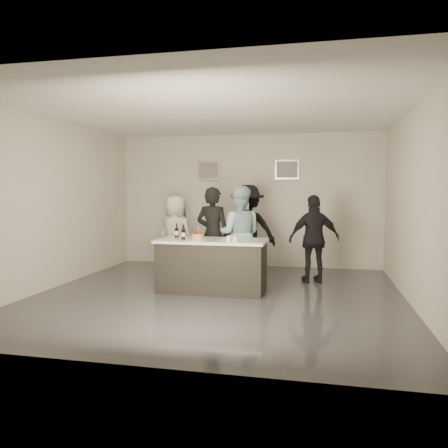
# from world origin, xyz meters

# --- Properties ---
(floor) EXTENTS (6.00, 6.00, 0.00)m
(floor) POSITION_xyz_m (0.00, 0.00, 0.00)
(floor) COLOR #3D3D42
(floor) RESTS_ON ground
(ceiling) EXTENTS (6.00, 6.00, 0.00)m
(ceiling) POSITION_xyz_m (0.00, 0.00, 3.00)
(ceiling) COLOR white
(wall_back) EXTENTS (6.00, 0.04, 3.00)m
(wall_back) POSITION_xyz_m (0.00, 3.00, 1.50)
(wall_back) COLOR beige
(wall_back) RESTS_ON ground
(wall_front) EXTENTS (6.00, 0.04, 3.00)m
(wall_front) POSITION_xyz_m (0.00, -3.00, 1.50)
(wall_front) COLOR beige
(wall_front) RESTS_ON ground
(wall_left) EXTENTS (0.04, 6.00, 3.00)m
(wall_left) POSITION_xyz_m (-3.00, 0.00, 1.50)
(wall_left) COLOR beige
(wall_left) RESTS_ON ground
(wall_right) EXTENTS (0.04, 6.00, 3.00)m
(wall_right) POSITION_xyz_m (3.00, 0.00, 1.50)
(wall_right) COLOR beige
(wall_right) RESTS_ON ground
(picture_left) EXTENTS (0.54, 0.04, 0.44)m
(picture_left) POSITION_xyz_m (-0.90, 2.97, 2.20)
(picture_left) COLOR #B2B2B7
(picture_left) RESTS_ON wall_back
(picture_right) EXTENTS (0.54, 0.04, 0.44)m
(picture_right) POSITION_xyz_m (0.90, 2.97, 2.20)
(picture_right) COLOR #B2B2B7
(picture_right) RESTS_ON wall_back
(bar_counter) EXTENTS (1.86, 0.86, 0.90)m
(bar_counter) POSITION_xyz_m (-0.17, 0.30, 0.45)
(bar_counter) COLOR white
(bar_counter) RESTS_ON ground
(cake) EXTENTS (0.20, 0.20, 0.08)m
(cake) POSITION_xyz_m (-0.42, 0.26, 0.94)
(cake) COLOR gold
(cake) RESTS_ON bar_counter
(beer_bottle_a) EXTENTS (0.07, 0.07, 0.26)m
(beer_bottle_a) POSITION_xyz_m (-0.83, 0.39, 1.03)
(beer_bottle_a) COLOR black
(beer_bottle_a) RESTS_ON bar_counter
(beer_bottle_b) EXTENTS (0.07, 0.07, 0.26)m
(beer_bottle_b) POSITION_xyz_m (-0.63, 0.15, 1.03)
(beer_bottle_b) COLOR black
(beer_bottle_b) RESTS_ON bar_counter
(tumbler_cluster) EXTENTS (0.19, 0.19, 0.08)m
(tumbler_cluster) POSITION_xyz_m (0.21, 0.19, 0.94)
(tumbler_cluster) COLOR yellow
(tumbler_cluster) RESTS_ON bar_counter
(candles) EXTENTS (0.24, 0.08, 0.01)m
(candles) POSITION_xyz_m (-0.44, 0.05, 0.90)
(candles) COLOR pink
(candles) RESTS_ON bar_counter
(person_main_black) EXTENTS (0.72, 0.54, 1.80)m
(person_main_black) POSITION_xyz_m (-0.33, 1.01, 0.90)
(person_main_black) COLOR black
(person_main_black) RESTS_ON ground
(person_main_blue) EXTENTS (0.96, 0.78, 1.82)m
(person_main_blue) POSITION_xyz_m (0.14, 1.15, 0.91)
(person_main_blue) COLOR #A4CED7
(person_main_blue) RESTS_ON ground
(person_guest_left) EXTENTS (0.92, 0.74, 1.63)m
(person_guest_left) POSITION_xyz_m (-1.27, 1.61, 0.82)
(person_guest_left) COLOR silver
(person_guest_left) RESTS_ON ground
(person_guest_right) EXTENTS (1.05, 0.69, 1.65)m
(person_guest_right) POSITION_xyz_m (1.54, 1.41, 0.83)
(person_guest_right) COLOR black
(person_guest_right) RESTS_ON ground
(person_guest_back) EXTENTS (1.37, 1.10, 1.85)m
(person_guest_back) POSITION_xyz_m (0.20, 1.81, 0.92)
(person_guest_back) COLOR black
(person_guest_back) RESTS_ON ground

